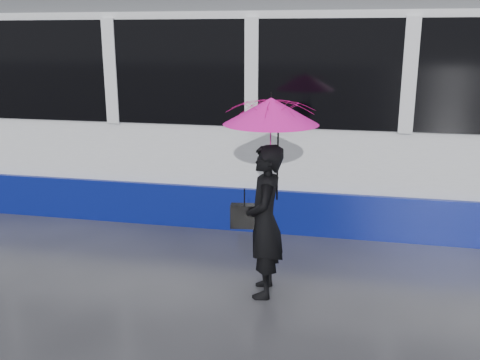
# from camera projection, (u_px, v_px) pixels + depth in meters

# --- Properties ---
(ground) EXTENTS (90.00, 90.00, 0.00)m
(ground) POSITION_uv_depth(u_px,v_px,m) (181.00, 263.00, 6.54)
(ground) COLOR #28282C
(ground) RESTS_ON ground
(rails) EXTENTS (34.00, 1.51, 0.02)m
(rails) POSITION_uv_depth(u_px,v_px,m) (228.00, 202.00, 8.90)
(rails) COLOR #3F3D38
(rails) RESTS_ON ground
(tram) EXTENTS (26.00, 2.56, 3.35)m
(tram) POSITION_uv_depth(u_px,v_px,m) (298.00, 106.00, 8.25)
(tram) COLOR white
(tram) RESTS_ON ground
(woman) EXTENTS (0.46, 0.64, 1.63)m
(woman) POSITION_uv_depth(u_px,v_px,m) (265.00, 222.00, 5.56)
(woman) COLOR black
(woman) RESTS_ON ground
(umbrella) EXTENTS (1.07, 1.07, 1.10)m
(umbrella) POSITION_uv_depth(u_px,v_px,m) (271.00, 130.00, 5.30)
(umbrella) COLOR #F51468
(umbrella) RESTS_ON ground
(handbag) EXTENTS (0.30, 0.16, 0.43)m
(handbag) POSITION_uv_depth(u_px,v_px,m) (244.00, 216.00, 5.61)
(handbag) COLOR black
(handbag) RESTS_ON ground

